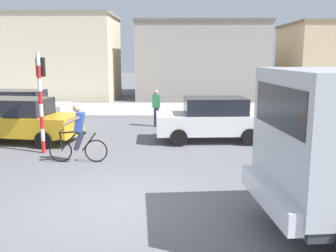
{
  "coord_description": "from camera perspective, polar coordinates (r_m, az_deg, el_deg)",
  "views": [
    {
      "loc": [
        1.11,
        -7.79,
        3.13
      ],
      "look_at": [
        0.91,
        2.5,
        1.2
      ],
      "focal_mm": 40.69,
      "sensor_mm": 36.0,
      "label": 1
    }
  ],
  "objects": [
    {
      "name": "building_corner_left",
      "position": [
        28.95,
        -19.9,
        9.61
      ],
      "size": [
        12.23,
        5.83,
        5.86
      ],
      "color": "beige",
      "rests_on": "ground"
    },
    {
      "name": "pedestrian_near_kerb",
      "position": [
        16.76,
        -1.77,
        2.78
      ],
      "size": [
        0.34,
        0.22,
        1.62
      ],
      "color": "#2D334C",
      "rests_on": "ground"
    },
    {
      "name": "car_white_mid",
      "position": [
        14.07,
        6.61,
        1.08
      ],
      "size": [
        4.1,
        2.07,
        1.6
      ],
      "color": "white",
      "rests_on": "ground"
    },
    {
      "name": "cyclist",
      "position": [
        11.44,
        -13.33,
        -1.1
      ],
      "size": [
        1.73,
        0.5,
        1.72
      ],
      "color": "black",
      "rests_on": "ground"
    },
    {
      "name": "sidewalk_far",
      "position": [
        21.45,
        -1.85,
        2.43
      ],
      "size": [
        80.0,
        5.0,
        0.16
      ],
      "primitive_type": "cube",
      "color": "#ADADA8",
      "rests_on": "ground"
    },
    {
      "name": "car_far_side",
      "position": [
        18.07,
        -21.18,
        2.54
      ],
      "size": [
        4.03,
        1.94,
        1.6
      ],
      "color": "white",
      "rests_on": "ground"
    },
    {
      "name": "traffic_light_pole",
      "position": [
        12.74,
        -18.52,
        5.29
      ],
      "size": [
        0.24,
        0.43,
        3.2
      ],
      "color": "red",
      "rests_on": "ground"
    },
    {
      "name": "building_mid_block",
      "position": [
        29.48,
        4.75,
        9.82
      ],
      "size": [
        9.25,
        8.06,
        5.47
      ],
      "color": "#9E9389",
      "rests_on": "ground"
    },
    {
      "name": "ground_plane",
      "position": [
        8.47,
        -6.59,
        -11.15
      ],
      "size": [
        120.0,
        120.0,
        0.0
      ],
      "primitive_type": "plane",
      "color": "slate"
    },
    {
      "name": "car_red_near",
      "position": [
        14.73,
        -21.1,
        0.86
      ],
      "size": [
        4.21,
        2.33,
        1.6
      ],
      "color": "gold",
      "rests_on": "ground"
    }
  ]
}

